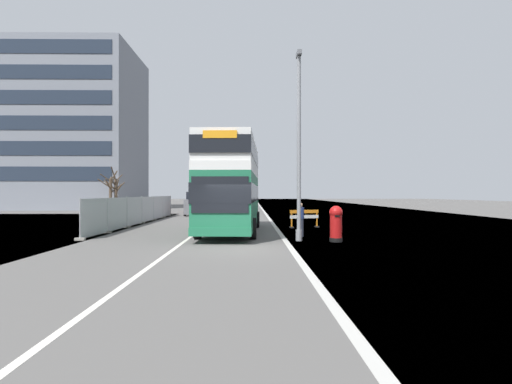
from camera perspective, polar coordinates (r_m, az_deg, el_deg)
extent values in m
cube|color=#565451|center=(15.60, -3.09, -8.24)|extent=(140.00, 280.00, 0.10)
cube|color=#B2AFA8|center=(15.66, 5.03, -8.04)|extent=(0.24, 196.00, 0.01)
cube|color=silver|center=(15.85, -11.54, -7.94)|extent=(0.16, 168.00, 0.01)
cube|color=#1E6B47|center=(21.96, -3.46, -1.24)|extent=(3.06, 10.90, 2.76)
cube|color=silver|center=(21.98, -3.46, 2.88)|extent=(3.06, 10.90, 0.40)
cube|color=silver|center=(22.05, -3.46, 5.19)|extent=(3.03, 10.79, 1.38)
cube|color=black|center=(21.95, -3.46, -0.16)|extent=(3.09, 11.01, 0.88)
cube|color=black|center=(22.05, -3.46, 5.19)|extent=(3.07, 10.95, 0.76)
cube|color=black|center=(16.57, -5.17, -0.39)|extent=(2.38, 0.17, 1.52)
cube|color=orange|center=(16.74, -5.17, 8.21)|extent=(1.42, 0.12, 0.32)
cube|color=#1E6B47|center=(22.01, -3.46, -4.37)|extent=(3.09, 11.01, 0.36)
cylinder|color=black|center=(18.88, -8.31, -5.15)|extent=(0.34, 1.01, 1.00)
cylinder|color=black|center=(18.60, -0.43, -5.23)|extent=(0.34, 1.01, 1.00)
cylinder|color=black|center=(25.10, -5.78, -3.92)|extent=(0.34, 1.01, 1.00)
cylinder|color=black|center=(24.89, 0.14, -3.95)|extent=(0.34, 1.01, 1.00)
cylinder|color=gray|center=(18.11, 6.14, 6.16)|extent=(0.18, 0.18, 8.27)
cube|color=slate|center=(19.05, 6.13, 18.98)|extent=(0.20, 0.70, 0.20)
cylinder|color=gray|center=(18.09, 6.14, -6.16)|extent=(0.29, 0.29, 0.50)
cylinder|color=black|center=(18.06, 11.34, -6.69)|extent=(0.57, 0.57, 0.18)
cylinder|color=#B71414|center=(17.99, 11.33, -4.64)|extent=(0.53, 0.53, 1.11)
sphere|color=#B71414|center=(17.96, 11.33, -2.88)|extent=(0.59, 0.59, 0.59)
cube|color=black|center=(17.70, 11.52, -3.37)|extent=(0.22, 0.03, 0.07)
cube|color=orange|center=(25.02, 6.91, -2.79)|extent=(1.84, 0.62, 0.20)
cube|color=white|center=(25.04, 6.91, -3.52)|extent=(1.84, 0.62, 0.20)
cube|color=orange|center=(24.71, 5.10, -3.98)|extent=(0.09, 0.09, 1.00)
cube|color=black|center=(24.74, 5.10, -5.04)|extent=(0.26, 0.46, 0.08)
cube|color=orange|center=(25.41, 8.67, -3.87)|extent=(0.09, 0.09, 1.00)
cube|color=black|center=(25.44, 8.67, -4.91)|extent=(0.26, 0.46, 0.08)
cube|color=#A8AAAD|center=(21.35, -22.01, -3.31)|extent=(0.04, 3.26, 1.83)
cube|color=#A8AAAD|center=(24.55, -19.13, -2.90)|extent=(0.04, 3.26, 1.83)
cube|color=#A8AAAD|center=(27.79, -16.91, -2.59)|extent=(0.04, 3.26, 1.83)
cube|color=#A8AAAD|center=(31.07, -15.17, -2.33)|extent=(0.04, 3.26, 1.83)
cube|color=#A8AAAD|center=(34.37, -13.75, -2.13)|extent=(0.04, 3.26, 1.83)
cube|color=#A8AAAD|center=(37.69, -12.59, -1.96)|extent=(0.04, 3.26, 1.83)
cylinder|color=#939699|center=(19.78, -23.80, -3.56)|extent=(0.06, 0.06, 1.93)
cube|color=gray|center=(19.86, -23.80, -6.17)|extent=(0.44, 0.20, 0.12)
cylinder|color=#939699|center=(22.94, -20.47, -3.09)|extent=(0.06, 0.06, 1.93)
cube|color=gray|center=(23.01, -20.47, -5.35)|extent=(0.44, 0.20, 0.12)
cylinder|color=#939699|center=(26.17, -17.95, -2.74)|extent=(0.06, 0.06, 1.93)
cube|color=gray|center=(26.22, -17.95, -4.72)|extent=(0.44, 0.20, 0.12)
cylinder|color=#939699|center=(29.43, -15.99, -2.45)|extent=(0.06, 0.06, 1.93)
cube|color=gray|center=(29.48, -15.99, -4.22)|extent=(0.44, 0.20, 0.12)
cylinder|color=#939699|center=(32.72, -14.42, -2.23)|extent=(0.06, 0.06, 1.93)
cube|color=gray|center=(32.76, -14.43, -3.81)|extent=(0.44, 0.20, 0.12)
cylinder|color=#939699|center=(36.03, -13.15, -2.04)|extent=(0.06, 0.06, 1.93)
cube|color=gray|center=(36.07, -13.15, -3.48)|extent=(0.44, 0.20, 0.12)
cylinder|color=#939699|center=(39.35, -12.08, -1.88)|extent=(0.06, 0.06, 1.93)
cube|color=gray|center=(39.39, -12.08, -3.20)|extent=(0.44, 0.20, 0.12)
cube|color=slate|center=(39.37, -8.47, -2.03)|extent=(1.77, 4.57, 1.37)
cube|color=black|center=(39.35, -8.47, -0.51)|extent=(1.63, 2.51, 0.72)
cylinder|color=black|center=(40.69, -6.97, -2.77)|extent=(0.20, 0.60, 0.60)
cylinder|color=black|center=(40.92, -9.43, -2.75)|extent=(0.20, 0.60, 0.60)
cylinder|color=black|center=(37.87, -7.43, -2.96)|extent=(0.20, 0.60, 0.60)
cylinder|color=black|center=(38.12, -10.08, -2.94)|extent=(0.20, 0.60, 0.60)
cube|color=maroon|center=(45.89, -7.87, -1.77)|extent=(1.79, 4.01, 1.37)
cube|color=black|center=(45.87, -7.87, -0.51)|extent=(1.64, 2.21, 0.65)
cylinder|color=black|center=(47.04, -6.60, -2.42)|extent=(0.20, 0.60, 0.60)
cylinder|color=black|center=(47.26, -8.76, -2.41)|extent=(0.20, 0.60, 0.60)
cylinder|color=black|center=(44.57, -6.93, -2.55)|extent=(0.20, 0.60, 0.60)
cylinder|color=black|center=(44.80, -9.20, -2.53)|extent=(0.20, 0.60, 0.60)
cube|color=slate|center=(54.07, -1.72, -1.55)|extent=(1.72, 4.21, 1.34)
cube|color=black|center=(54.06, -1.72, -0.45)|extent=(1.58, 2.31, 0.74)
cylinder|color=black|center=(55.38, -0.80, -2.09)|extent=(0.20, 0.60, 0.60)
cylinder|color=black|center=(55.41, -2.58, -2.08)|extent=(0.20, 0.60, 0.60)
cylinder|color=black|center=(52.78, -0.81, -2.18)|extent=(0.20, 0.60, 0.60)
cylinder|color=black|center=(52.81, -2.67, -2.18)|extent=(0.20, 0.60, 0.60)
cylinder|color=#4C3D2D|center=(50.65, -20.03, -0.38)|extent=(0.35, 0.35, 3.91)
cylinder|color=#4C3D2D|center=(50.46, -19.60, 2.16)|extent=(1.01, 0.35, 1.31)
cylinder|color=#4C3D2D|center=(51.10, -19.13, 0.59)|extent=(1.38, 1.52, 1.36)
cylinder|color=#4C3D2D|center=(51.43, -20.00, 1.48)|extent=(0.65, 1.59, 1.13)
cylinder|color=#4C3D2D|center=(50.86, -20.44, 1.05)|extent=(0.92, 0.26, 1.10)
cylinder|color=#4C3D2D|center=(50.57, -20.83, 1.16)|extent=(1.41, 0.80, 1.14)
cylinder|color=#4C3D2D|center=(49.95, -20.33, 1.06)|extent=(0.14, 1.59, 1.30)
cylinder|color=#4C3D2D|center=(50.30, -19.73, 1.58)|extent=(0.87, 0.66, 0.93)
cylinder|color=#4C3D2D|center=(50.96, -19.36, -0.40)|extent=(0.37, 0.37, 3.87)
cylinder|color=#4C3D2D|center=(50.87, -18.98, 0.49)|extent=(0.85, 0.21, 1.09)
cylinder|color=#4C3D2D|center=(51.44, -18.93, 1.94)|extent=(0.56, 1.18, 0.85)
cylinder|color=#4C3D2D|center=(51.52, -19.39, 0.72)|extent=(0.59, 1.19, 1.55)
cylinder|color=#4C3D2D|center=(51.50, -19.94, 0.78)|extent=(1.50, 0.86, 1.18)
cylinder|color=#4C3D2D|center=(50.60, -20.34, 1.69)|extent=(1.54, 1.43, 1.35)
cylinder|color=#4C3D2D|center=(50.56, -19.65, 2.44)|extent=(0.36, 1.15, 1.66)
cylinder|color=#4C3D2D|center=(50.15, -19.18, 0.98)|extent=(0.95, 1.58, 1.26)
cylinder|color=#2D3342|center=(19.86, 6.38, -5.08)|extent=(0.29, 0.29, 0.88)
cylinder|color=navy|center=(19.81, 6.38, -3.00)|extent=(0.34, 0.34, 0.56)
sphere|color=#937056|center=(19.79, 6.38, -1.87)|extent=(0.22, 0.22, 0.22)
cube|color=gray|center=(64.67, -28.65, 7.69)|extent=(27.41, 14.44, 21.96)
cube|color=#232D3D|center=(57.81, -32.03, 2.23)|extent=(25.77, 0.08, 1.76)
cube|color=#232D3D|center=(58.02, -32.03, 5.33)|extent=(25.77, 0.08, 1.76)
cube|color=#232D3D|center=(58.41, -32.02, 8.39)|extent=(25.77, 0.08, 1.76)
cube|color=#232D3D|center=(58.96, -32.02, 11.41)|extent=(25.77, 0.08, 1.76)
cube|color=#232D3D|center=(59.66, -32.01, 14.36)|extent=(25.77, 0.08, 1.76)
cube|color=#232D3D|center=(60.53, -32.01, 17.24)|extent=(25.77, 0.08, 1.76)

